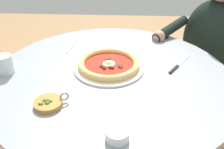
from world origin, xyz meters
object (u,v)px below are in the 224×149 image
Objects in this scene: ramekin_capers at (117,134)px; diner_person at (205,68)px; dining_table at (111,99)px; steak_knife at (177,66)px; cafe_chair_diner at (220,59)px; pizza_on_plate at (109,65)px; olive_pan at (49,103)px; fork_utensil at (72,46)px; water_glass at (6,65)px.

diner_person is at bearing 57.24° from ramekin_capers.
steak_knife reaches higher than dining_table.
cafe_chair_diner is at bearing 37.69° from dining_table.
steak_knife is at bearing 4.55° from pizza_on_plate.
diner_person is (0.59, 0.41, -0.24)m from pizza_on_plate.
pizza_on_plate is 0.35m from olive_pan.
cafe_chair_diner reaches higher than pizza_on_plate.
olive_pan is 0.50m from fork_utensil.
ramekin_capers is at bearing -120.12° from steak_knife.
steak_knife is at bearing 30.52° from olive_pan.
diner_person is at bearing 13.56° from fork_utensil.
dining_table is at bearing -168.05° from steak_knife.
cafe_chair_diner is at bearing 35.14° from pizza_on_plate.
cafe_chair_diner is (0.66, 0.92, -0.22)m from ramekin_capers.
water_glass is 0.62m from ramekin_capers.
pizza_on_plate is 0.89m from cafe_chair_diner.
cafe_chair_diner reaches higher than ramekin_capers.
ramekin_capers is (-0.26, -0.45, 0.02)m from steak_knife.
diner_person is at bearing 37.83° from dining_table.
pizza_on_plate is 0.45m from water_glass.
steak_knife is 0.21× the size of cafe_chair_diner.
diner_person reaches higher than ramekin_capers.
pizza_on_plate is 0.36× the size of cafe_chair_diner.
olive_pan is 1.22m from cafe_chair_diner.
diner_person is (0.79, 0.69, -0.24)m from olive_pan.
steak_knife reaches higher than fork_utensil.
diner_person is (0.58, 0.45, -0.08)m from dining_table.
pizza_on_plate is 0.32m from steak_knife.
pizza_on_plate is at bearing -144.86° from cafe_chair_diner.
dining_table is 0.42m from ramekin_capers.
fork_utensil is at bearing 131.76° from dining_table.
olive_pan reaches higher than steak_knife.
cafe_chair_diner is (0.91, 0.78, -0.21)m from olive_pan.
olive_pan reaches higher than ramekin_capers.
dining_table is 8.51× the size of olive_pan.
steak_knife is at bearing 6.63° from water_glass.
olive_pan is (0.25, -0.22, -0.03)m from water_glass.
ramekin_capers is (0.05, -0.43, 0.00)m from pizza_on_plate.
dining_table is at bearing 3.10° from water_glass.
cafe_chair_diner is at bearing 50.21° from steak_knife.
cafe_chair_diner is (0.12, 0.09, 0.02)m from diner_person.
dining_table is at bearing 95.87° from ramekin_capers.
olive_pan reaches higher than pizza_on_plate.
ramekin_capers is 0.29m from olive_pan.
fork_utensil is at bearing 112.58° from ramekin_capers.
water_glass is 0.33m from olive_pan.
olive_pan is 0.11× the size of diner_person.
diner_person reaches higher than steak_knife.
diner_person is (1.04, 0.47, -0.26)m from water_glass.
water_glass is 0.77m from steak_knife.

